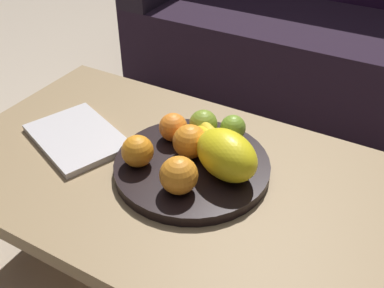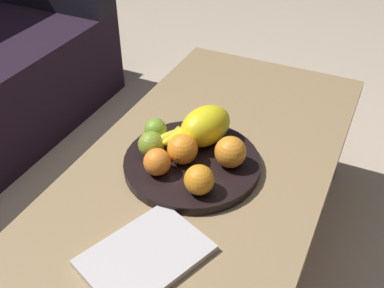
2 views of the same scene
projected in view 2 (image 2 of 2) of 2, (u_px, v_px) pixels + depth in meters
ground_plane at (204, 260)px, 1.45m from camera, size 8.00×8.00×0.00m
coffee_table at (207, 173)px, 1.23m from camera, size 1.23×0.63×0.42m
fruit_bowl at (192, 163)px, 1.17m from camera, size 0.35×0.35×0.03m
melon_large_front at (206, 126)px, 1.20m from camera, size 0.18×0.15×0.10m
orange_front at (183, 149)px, 1.14m from camera, size 0.08×0.08×0.08m
orange_left at (230, 152)px, 1.13m from camera, size 0.08×0.08×0.08m
orange_right at (157, 162)px, 1.11m from camera, size 0.07×0.07×0.07m
orange_back at (199, 180)px, 1.05m from camera, size 0.07×0.07×0.07m
apple_front at (156, 128)px, 1.22m from camera, size 0.06×0.06×0.06m
apple_left at (151, 144)px, 1.16m from camera, size 0.07×0.07×0.07m
banana_bunch at (180, 138)px, 1.19m from camera, size 0.16×0.13×0.06m
magazine at (145, 256)px, 0.94m from camera, size 0.30×0.26×0.02m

